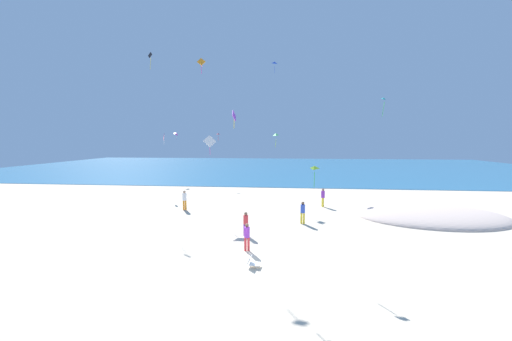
% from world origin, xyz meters
% --- Properties ---
extents(ground_plane, '(120.00, 120.00, 0.00)m').
position_xyz_m(ground_plane, '(0.00, 10.00, 0.00)').
color(ground_plane, beige).
extents(ocean_water, '(120.00, 60.00, 0.05)m').
position_xyz_m(ocean_water, '(0.00, 52.94, 0.03)').
color(ocean_water, teal).
rests_on(ocean_water, ground_plane).
extents(dune_mound, '(11.57, 8.10, 1.49)m').
position_xyz_m(dune_mound, '(13.73, 9.91, 0.00)').
color(dune_mound, beige).
rests_on(dune_mound, ground_plane).
extents(beach_chair_mid_beach, '(0.65, 0.55, 0.53)m').
position_xyz_m(beach_chair_mid_beach, '(0.62, -0.82, 0.25)').
color(beach_chair_mid_beach, white).
rests_on(beach_chair_mid_beach, ground_plane).
extents(person_0, '(0.33, 0.33, 1.54)m').
position_xyz_m(person_0, '(-0.32, 3.77, 0.89)').
color(person_0, purple).
rests_on(person_0, ground_plane).
extents(person_1, '(0.35, 0.35, 1.54)m').
position_xyz_m(person_1, '(0.09, 1.24, 0.89)').
color(person_1, red).
rests_on(person_1, ground_plane).
extents(person_2, '(0.37, 0.37, 1.63)m').
position_xyz_m(person_2, '(3.46, 6.87, 0.94)').
color(person_2, yellow).
rests_on(person_2, ground_plane).
extents(person_3, '(0.39, 0.39, 1.72)m').
position_xyz_m(person_3, '(-6.56, 10.15, 0.99)').
color(person_3, orange).
rests_on(person_3, ground_plane).
extents(person_4, '(0.40, 0.40, 1.69)m').
position_xyz_m(person_4, '(5.63, 12.64, 0.98)').
color(person_4, yellow).
rests_on(person_4, ground_plane).
extents(kite_red, '(0.43, 0.33, 1.06)m').
position_xyz_m(kite_red, '(-6.90, 24.94, 6.91)').
color(kite_red, red).
extents(kite_blue, '(0.86, 0.82, 1.49)m').
position_xyz_m(kite_blue, '(0.69, 25.06, 16.10)').
color(kite_blue, blue).
extents(kite_pink, '(0.32, 0.81, 1.33)m').
position_xyz_m(kite_pink, '(-11.42, 17.62, 6.46)').
color(kite_pink, pink).
extents(kite_white, '(0.94, 0.53, 1.56)m').
position_xyz_m(kite_white, '(-3.84, 8.64, 5.98)').
color(kite_white, white).
extents(kite_purple, '(0.17, 0.59, 0.95)m').
position_xyz_m(kite_purple, '(-0.51, 0.83, 7.32)').
color(kite_purple, purple).
extents(kite_lime, '(0.45, 0.40, 1.10)m').
position_xyz_m(kite_lime, '(3.55, 0.02, 4.75)').
color(kite_lime, '#99DB33').
extents(kite_green, '(0.55, 0.70, 1.36)m').
position_xyz_m(kite_green, '(1.23, 13.38, 6.61)').
color(kite_green, green).
extents(kite_magenta, '(0.67, 0.82, 1.22)m').
position_xyz_m(kite_magenta, '(-13.57, 27.29, 7.02)').
color(kite_magenta, '#DB3DA8').
extents(kite_teal, '(0.46, 0.48, 1.46)m').
position_xyz_m(kite_teal, '(9.52, 9.06, 9.15)').
color(kite_teal, '#1EADAD').
extents(kite_black, '(0.56, 0.35, 1.68)m').
position_xyz_m(kite_black, '(-10.78, 13.53, 14.08)').
color(kite_black, black).
extents(kite_orange, '(0.57, 0.24, 1.09)m').
position_xyz_m(kite_orange, '(-3.57, 5.69, 11.32)').
color(kite_orange, orange).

